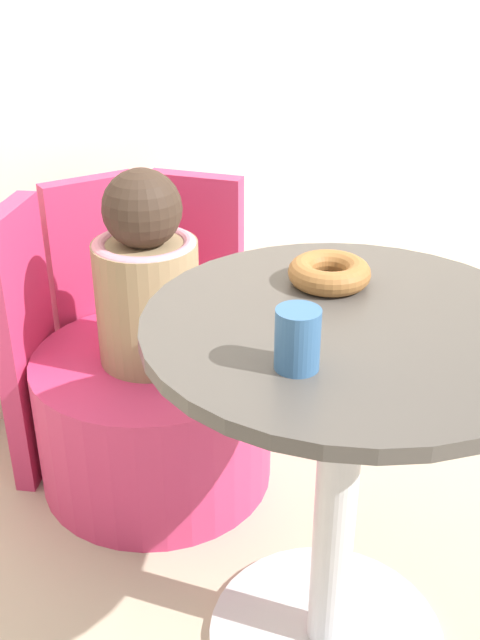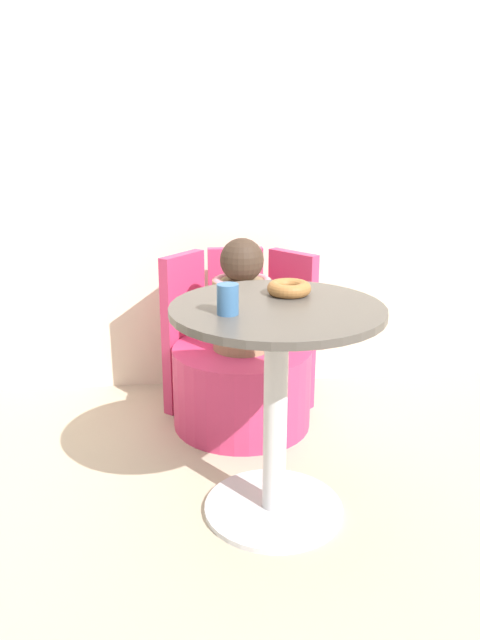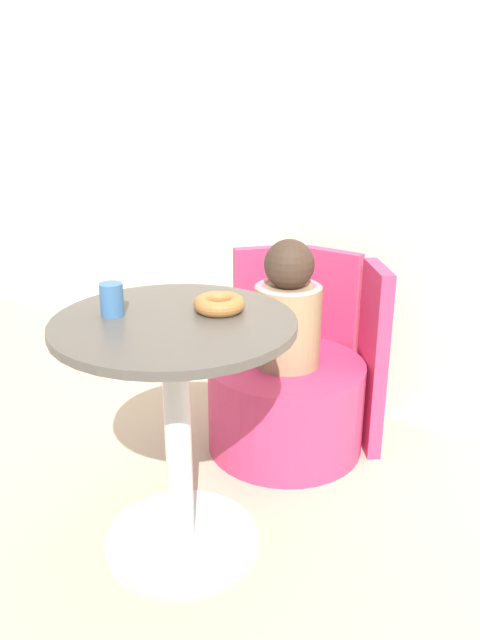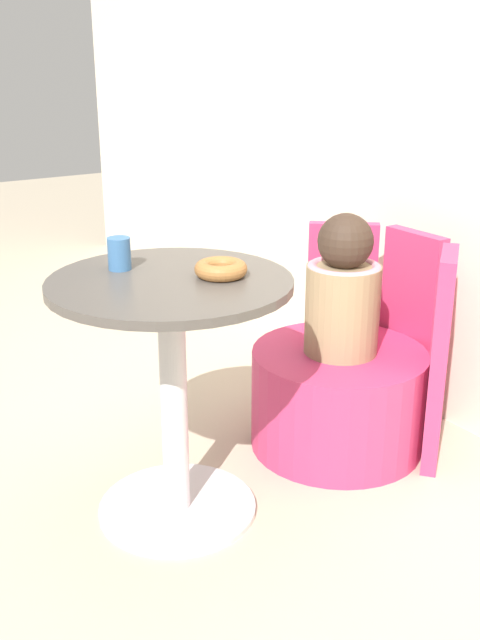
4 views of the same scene
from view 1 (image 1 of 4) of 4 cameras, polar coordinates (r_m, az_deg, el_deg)
The scene contains 6 objects.
round_table at distance 1.31m, azimuth 7.66°, elevation -9.09°, with size 0.66×0.66×0.72m.
tub_chair at distance 1.92m, azimuth -6.41°, elevation -7.29°, with size 0.59×0.59×0.35m.
booth_backrest at distance 2.02m, azimuth -9.76°, elevation 0.35°, with size 0.69×0.25×0.71m.
child_figure at distance 1.73m, azimuth -7.06°, elevation 3.25°, with size 0.24×0.24×0.47m.
donut at distance 1.29m, azimuth 6.82°, elevation 3.61°, with size 0.14×0.14×0.04m.
cup at distance 1.03m, azimuth 4.41°, elevation -1.47°, with size 0.06×0.06×0.09m.
Camera 1 is at (-0.66, -0.80, 1.26)m, focal length 42.00 mm.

